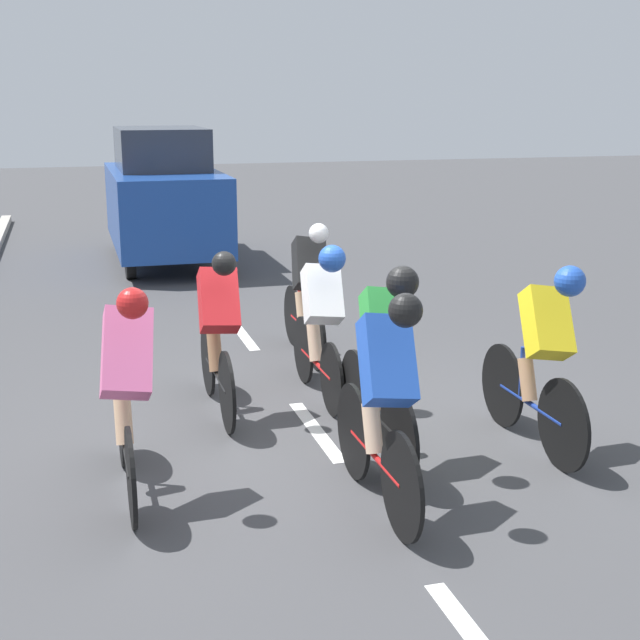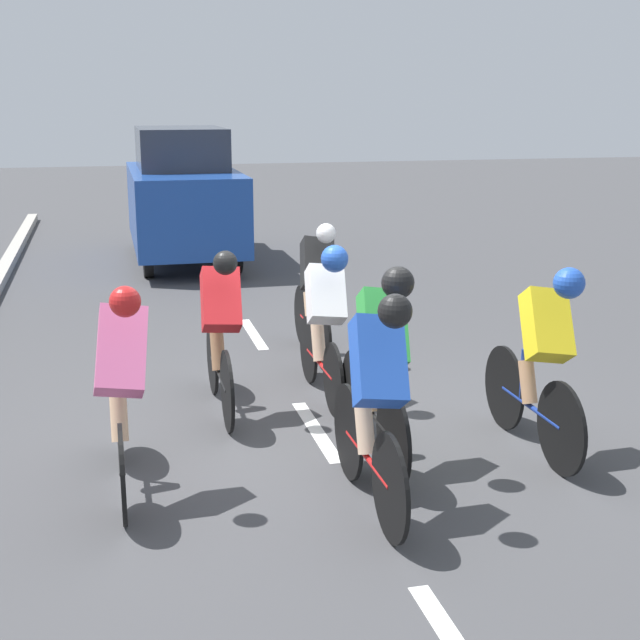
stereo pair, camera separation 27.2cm
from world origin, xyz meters
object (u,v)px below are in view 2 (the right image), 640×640
at_px(cyclist_pink, 121,385).
at_px(cyclist_green, 380,360).
at_px(cyclist_black, 315,288).
at_px(cyclist_red, 220,329).
at_px(cyclist_white, 325,317).
at_px(support_car, 183,196).
at_px(cyclist_blue, 375,398).
at_px(cyclist_yellow, 542,355).

height_order(cyclist_pink, cyclist_green, cyclist_green).
bearing_deg(cyclist_pink, cyclist_black, -124.95).
bearing_deg(cyclist_green, cyclist_red, -53.96).
height_order(cyclist_white, cyclist_green, cyclist_green).
bearing_deg(support_car, cyclist_blue, 92.18).
relative_size(cyclist_red, cyclist_green, 0.99).
bearing_deg(cyclist_red, cyclist_black, -129.03).
relative_size(cyclist_white, cyclist_pink, 0.95).
bearing_deg(support_car, cyclist_red, 87.24).
distance_m(cyclist_pink, cyclist_red, 1.71).
xyz_separation_m(cyclist_green, cyclist_yellow, (-1.26, 0.09, -0.02)).
height_order(cyclist_blue, support_car, support_car).
bearing_deg(cyclist_green, cyclist_blue, 70.41).
xyz_separation_m(cyclist_yellow, support_car, (1.90, -9.03, 0.30)).
bearing_deg(cyclist_yellow, cyclist_green, -4.02).
bearing_deg(cyclist_white, cyclist_red, 6.80).
bearing_deg(support_car, cyclist_green, 94.08).
distance_m(cyclist_pink, cyclist_blue, 1.73).
bearing_deg(cyclist_pink, cyclist_red, -120.46).
xyz_separation_m(cyclist_white, cyclist_pink, (1.82, 1.59, 0.01)).
bearing_deg(cyclist_green, cyclist_white, -87.99).
relative_size(cyclist_black, cyclist_pink, 0.98).
distance_m(cyclist_white, cyclist_pink, 2.41).
xyz_separation_m(cyclist_red, support_car, (-0.37, -7.57, 0.34)).
distance_m(cyclist_black, cyclist_red, 1.88).
distance_m(cyclist_white, cyclist_blue, 2.26).
xyz_separation_m(cyclist_black, support_car, (0.82, -6.10, 0.34)).
height_order(cyclist_white, cyclist_blue, cyclist_blue).
relative_size(cyclist_yellow, support_car, 0.42).
xyz_separation_m(cyclist_blue, cyclist_yellow, (-1.53, -0.67, -0.01)).
bearing_deg(cyclist_pink, cyclist_green, -177.12).
height_order(cyclist_pink, cyclist_yellow, cyclist_pink).
distance_m(cyclist_pink, cyclist_green, 1.87).
bearing_deg(cyclist_yellow, cyclist_red, -32.92).
distance_m(cyclist_black, cyclist_blue, 3.62).
bearing_deg(cyclist_white, cyclist_black, -99.85).
bearing_deg(cyclist_black, support_car, -82.35).
bearing_deg(cyclist_black, cyclist_white, 80.15).
distance_m(cyclist_black, support_car, 6.17).
relative_size(cyclist_red, cyclist_yellow, 1.02).
relative_size(cyclist_green, support_car, 0.44).
xyz_separation_m(cyclist_white, cyclist_green, (-0.05, 1.49, 0.03)).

